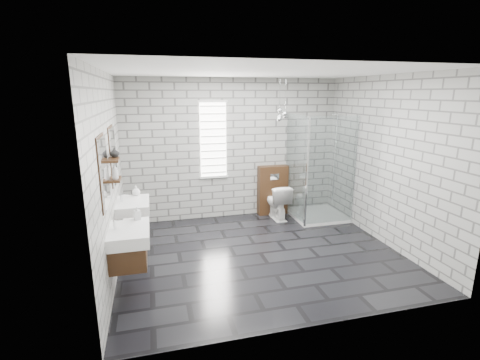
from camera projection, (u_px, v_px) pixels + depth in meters
name	position (u px, v px, depth m)	size (l,w,h in m)	color
floor	(261.00, 254.00, 5.40)	(4.20, 3.60, 0.02)	black
ceiling	(263.00, 71.00, 4.74)	(4.20, 3.60, 0.02)	white
wall_back	(233.00, 149.00, 6.77)	(4.20, 0.02, 2.70)	#A2A19C
wall_front	(319.00, 206.00, 3.37)	(4.20, 0.02, 2.70)	#A2A19C
wall_left	(109.00, 177.00, 4.56)	(0.02, 3.60, 2.70)	#A2A19C
wall_right	(387.00, 161.00, 5.58)	(0.02, 3.60, 2.70)	#A2A19C
vanity_left	(126.00, 236.00, 4.16)	(0.47, 0.70, 1.57)	#3D2512
vanity_right	(130.00, 207.00, 5.20)	(0.47, 0.70, 1.57)	#3D2512
shelf_lower	(115.00, 179.00, 4.54)	(0.14, 0.30, 0.03)	#3D2512
shelf_upper	(113.00, 160.00, 4.48)	(0.14, 0.30, 0.03)	#3D2512
window	(213.00, 140.00, 6.60)	(0.56, 0.05, 1.48)	white
cistern_panel	(273.00, 190.00, 7.06)	(0.60, 0.20, 1.00)	#3D2512
flush_plate	(275.00, 177.00, 6.89)	(0.18, 0.01, 0.12)	silver
shower_enclosure	(316.00, 194.00, 6.75)	(1.00, 1.00, 2.03)	white
pendant_cluster	(282.00, 115.00, 6.38)	(0.26, 0.22, 0.79)	silver
toilet	(277.00, 201.00, 6.84)	(0.38, 0.67, 0.68)	white
soap_bottle_a	(137.00, 213.00, 4.41)	(0.08, 0.08, 0.17)	#B2B2B2
soap_bottle_b	(136.00, 191.00, 5.45)	(0.12, 0.12, 0.16)	#B2B2B2
soap_bottle_c	(115.00, 171.00, 4.47)	(0.08, 0.08, 0.21)	#B2B2B2
vase	(115.00, 152.00, 4.57)	(0.12, 0.12, 0.13)	#B2B2B2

